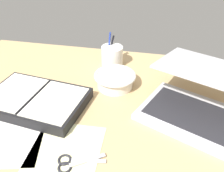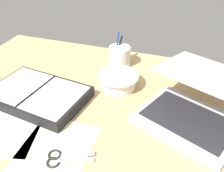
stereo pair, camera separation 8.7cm
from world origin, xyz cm
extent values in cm
cube|color=tan|center=(0.00, 0.00, 1.00)|extent=(140.00, 100.00, 2.00)
cube|color=#B7B7BC|center=(27.29, 5.59, 2.90)|extent=(37.90, 34.31, 1.80)
cube|color=#232328|center=(27.29, 5.59, 3.92)|extent=(31.83, 26.66, 0.24)
cube|color=#B7B7BC|center=(31.48, 15.30, 15.74)|extent=(37.87, 34.24, 3.70)
cube|color=silver|center=(31.29, 14.86, 15.68)|extent=(34.63, 31.02, 2.94)
cylinder|color=silver|center=(-0.59, 18.52, 4.52)|extent=(13.87, 13.87, 5.03)
torus|color=silver|center=(-0.59, 18.52, 7.03)|extent=(16.32, 16.32, 1.31)
cylinder|color=white|center=(-5.12, 35.06, 6.46)|extent=(9.43, 9.43, 8.92)
cylinder|color=black|center=(-6.37, 37.34, 9.05)|extent=(3.48, 2.28, 11.99)
cylinder|color=#233899|center=(-6.97, 36.88, 9.83)|extent=(1.93, 1.95, 13.70)
cube|color=black|center=(-25.76, 1.26, 3.92)|extent=(37.06, 27.20, 3.83)
cube|color=silver|center=(-33.97, 2.35, 5.98)|extent=(18.52, 22.72, 0.30)
cube|color=silver|center=(-17.55, 0.16, 5.98)|extent=(18.52, 22.72, 0.30)
cube|color=black|center=(-25.76, 1.26, 6.13)|extent=(3.54, 20.72, 0.30)
cube|color=#B7B7BC|center=(-0.89, -19.00, 2.60)|extent=(9.23, 6.60, 0.30)
cube|color=#B7B7BC|center=(-0.89, -19.00, 2.30)|extent=(10.30, 2.81, 0.30)
torus|color=#232328|center=(-6.25, -22.50, 2.30)|extent=(3.90, 3.90, 0.70)
torus|color=#232328|center=(-7.21, -20.02, 2.30)|extent=(3.90, 3.90, 0.70)
cube|color=#F4EFB2|center=(-8.10, -20.16, 2.08)|extent=(21.21, 29.78, 0.16)
cube|color=white|center=(-26.19, -13.12, 2.08)|extent=(24.02, 30.50, 0.16)
camera|label=1|loc=(14.79, -61.71, 58.06)|focal=40.00mm
camera|label=2|loc=(23.17, -59.45, 58.06)|focal=40.00mm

